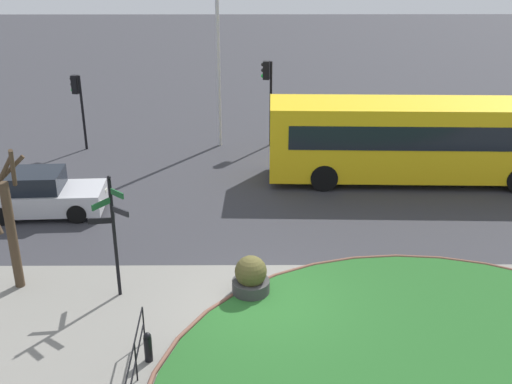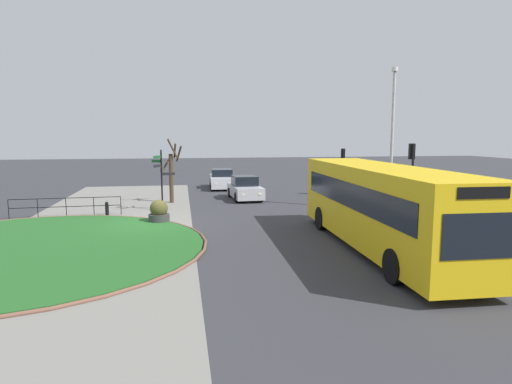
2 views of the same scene
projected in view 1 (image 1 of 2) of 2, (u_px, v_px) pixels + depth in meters
The scene contains 11 objects.
ground at pixel (266, 305), 15.90m from camera, with size 120.00×120.00×0.00m, color #333338.
sidewalk_paving at pixel (268, 353), 14.06m from camera, with size 32.00×8.01×0.02m, color gray.
signpost_directional at pixel (113, 228), 15.56m from camera, with size 1.10×1.25×3.36m.
bollard_foreground at pixel (148, 347), 13.67m from camera, with size 0.18×0.18×0.75m.
bus_yellow at pixel (418, 139), 23.23m from camera, with size 11.17×2.75×3.03m.
car_near_lane at pixel (42, 195), 20.78m from camera, with size 4.07×1.95×1.51m.
traffic_light_near at pixel (268, 84), 26.74m from camera, with size 0.49×0.30×3.73m.
traffic_light_far at pixel (78, 95), 26.38m from camera, with size 0.48×0.32×3.24m.
lamppost_tall at pixel (218, 51), 26.15m from camera, with size 0.32×0.32×7.72m.
planter_near_signpost at pixel (251, 278), 16.15m from camera, with size 0.98×0.98×1.12m.
street_tree_bare at pixel (10, 223), 16.05m from camera, with size 1.13×1.36×3.93m.
Camera 1 is at (-0.35, -13.54, 8.83)m, focal length 43.67 mm.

